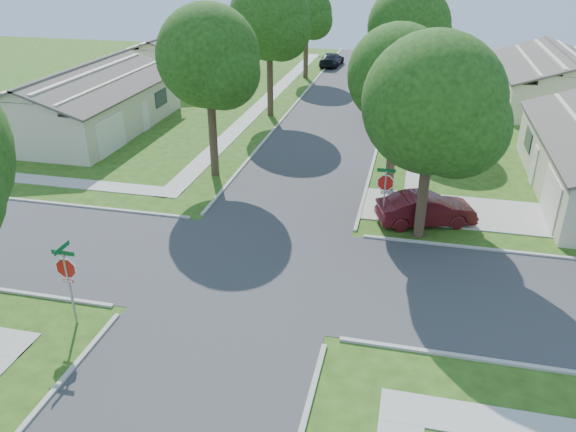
# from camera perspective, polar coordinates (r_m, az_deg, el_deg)

# --- Properties ---
(ground) EXTENTS (100.00, 100.00, 0.00)m
(ground) POSITION_cam_1_polar(r_m,az_deg,el_deg) (22.09, -3.74, -5.33)
(ground) COLOR #2A4713
(ground) RESTS_ON ground
(road_ns) EXTENTS (7.00, 100.00, 0.02)m
(road_ns) POSITION_cam_1_polar(r_m,az_deg,el_deg) (22.09, -3.74, -5.32)
(road_ns) COLOR #333335
(road_ns) RESTS_ON ground
(sidewalk_ne) EXTENTS (1.20, 40.00, 0.04)m
(sidewalk_ne) POSITION_cam_1_polar(r_m,az_deg,el_deg) (45.47, 13.41, 10.80)
(sidewalk_ne) COLOR #9E9B91
(sidewalk_ne) RESTS_ON ground
(sidewalk_nw) EXTENTS (1.20, 40.00, 0.04)m
(sidewalk_nw) POSITION_cam_1_polar(r_m,az_deg,el_deg) (46.96, -1.90, 11.95)
(sidewalk_nw) COLOR #9E9B91
(sidewalk_nw) RESTS_ON ground
(driveway) EXTENTS (8.80, 3.60, 0.05)m
(driveway) POSITION_cam_1_polar(r_m,az_deg,el_deg) (27.69, 16.49, 0.49)
(driveway) COLOR #9E9B91
(driveway) RESTS_ON ground
(stop_sign_sw) EXTENTS (1.05, 0.80, 2.98)m
(stop_sign_sw) POSITION_cam_1_polar(r_m,az_deg,el_deg) (19.32, -21.57, -5.28)
(stop_sign_sw) COLOR gray
(stop_sign_sw) RESTS_ON ground
(stop_sign_ne) EXTENTS (1.05, 0.80, 2.98)m
(stop_sign_ne) POSITION_cam_1_polar(r_m,az_deg,el_deg) (24.61, 9.85, 3.08)
(stop_sign_ne) COLOR gray
(stop_sign_ne) RESTS_ON ground
(tree_e_near) EXTENTS (4.97, 4.80, 8.28)m
(tree_e_near) POSITION_cam_1_polar(r_m,az_deg,el_deg) (27.64, 11.20, 13.40)
(tree_e_near) COLOR #38281C
(tree_e_near) RESTS_ON ground
(tree_e_mid) EXTENTS (5.59, 5.40, 9.21)m
(tree_e_mid) POSITION_cam_1_polar(r_m,az_deg,el_deg) (39.36, 12.22, 17.91)
(tree_e_mid) COLOR #38281C
(tree_e_mid) RESTS_ON ground
(tree_e_far) EXTENTS (5.17, 5.00, 8.72)m
(tree_e_far) POSITION_cam_1_polar(r_m,az_deg,el_deg) (52.30, 12.72, 19.47)
(tree_e_far) COLOR #38281C
(tree_e_far) RESTS_ON ground
(tree_w_near) EXTENTS (5.38, 5.20, 8.97)m
(tree_w_near) POSITION_cam_1_polar(r_m,az_deg,el_deg) (29.39, -7.97, 15.32)
(tree_w_near) COLOR #38281C
(tree_w_near) RESTS_ON ground
(tree_w_mid) EXTENTS (5.80, 5.60, 9.56)m
(tree_w_mid) POSITION_cam_1_polar(r_m,az_deg,el_deg) (40.64, -1.83, 19.02)
(tree_w_mid) COLOR #38281C
(tree_w_mid) RESTS_ON ground
(tree_w_far) EXTENTS (4.76, 4.60, 8.04)m
(tree_w_far) POSITION_cam_1_polar(r_m,az_deg,el_deg) (53.35, 1.93, 19.66)
(tree_w_far) COLOR #38281C
(tree_w_far) RESTS_ON ground
(tree_ne_corner) EXTENTS (5.80, 5.60, 8.66)m
(tree_ne_corner) POSITION_cam_1_polar(r_m,az_deg,el_deg) (22.99, 14.62, 10.39)
(tree_ne_corner) COLOR #38281C
(tree_ne_corner) RESTS_ON ground
(house_ne_far) EXTENTS (8.42, 13.60, 4.23)m
(house_ne_far) POSITION_cam_1_polar(r_m,az_deg,el_deg) (49.15, 25.47, 11.94)
(house_ne_far) COLOR #B8AC91
(house_ne_far) RESTS_ON ground
(house_nw_near) EXTENTS (8.42, 13.60, 4.23)m
(house_nw_near) POSITION_cam_1_polar(r_m,az_deg,el_deg) (40.69, -19.92, 10.38)
(house_nw_near) COLOR #B8AC91
(house_nw_near) RESTS_ON ground
(house_nw_far) EXTENTS (8.42, 13.60, 4.23)m
(house_nw_far) POSITION_cam_1_polar(r_m,az_deg,el_deg) (55.38, -10.58, 15.31)
(house_nw_far) COLOR #B8AC91
(house_nw_far) RESTS_ON ground
(car_driveway) EXTENTS (4.62, 2.84, 1.44)m
(car_driveway) POSITION_cam_1_polar(r_m,az_deg,el_deg) (25.87, 13.85, 0.67)
(car_driveway) COLOR #4F1016
(car_driveway) RESTS_ON ground
(car_curb_east) EXTENTS (2.25, 4.73, 1.56)m
(car_curb_east) POSITION_cam_1_polar(r_m,az_deg,el_deg) (42.12, 9.45, 11.02)
(car_curb_east) COLOR black
(car_curb_east) RESTS_ON ground
(car_curb_west) EXTENTS (2.22, 4.68, 1.32)m
(car_curb_west) POSITION_cam_1_polar(r_m,az_deg,el_deg) (59.72, 4.45, 15.59)
(car_curb_west) COLOR black
(car_curb_west) RESTS_ON ground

